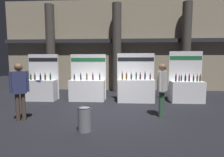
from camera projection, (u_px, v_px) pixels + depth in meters
The scene contains 9 objects.
ground_plane at pixel (113, 112), 6.49m from camera, with size 29.05×29.05×0.00m, color black.
hall_colonnade at pixel (117, 46), 11.10m from camera, with size 14.52×1.04×5.72m.
exhibitor_booth_0 at pixel (42, 88), 8.42m from camera, with size 1.49×0.70×2.23m.
exhibitor_booth_1 at pixel (87, 88), 8.36m from camera, with size 1.74×0.66×2.23m.
exhibitor_booth_2 at pixel (136, 89), 8.09m from camera, with size 1.75×0.66×2.26m.
exhibitor_booth_3 at pixel (187, 89), 8.02m from camera, with size 1.52×0.66×2.35m.
trash_bin at pixel (85, 119), 4.73m from camera, with size 0.37×0.37×0.67m.
visitor_2 at pixel (20, 87), 5.47m from camera, with size 0.48×0.39×1.83m.
visitor_3 at pixel (162, 85), 5.87m from camera, with size 0.38×0.46×1.82m.
Camera 1 is at (0.36, -6.32, 1.92)m, focal length 27.89 mm.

